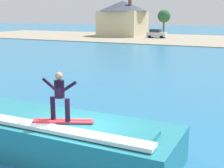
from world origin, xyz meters
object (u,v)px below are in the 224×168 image
object	(u,v)px
surfboard	(63,121)
tree_tall_bare	(110,18)
surfer	(60,94)
wave_crest	(60,136)
house_with_chimney	(123,17)
tree_short_bushy	(164,16)
car_near_shore	(157,34)

from	to	relation	value
surfboard	tree_tall_bare	xyz separation A→B (m)	(-27.96, 60.53, 2.58)
surfer	tree_tall_bare	xyz separation A→B (m)	(-27.88, 60.56, 1.67)
wave_crest	tree_tall_bare	distance (m)	66.24
wave_crest	surfer	world-z (taller)	surfer
wave_crest	tree_tall_bare	bearing A→B (deg)	114.61
wave_crest	house_with_chimney	size ratio (longest dim) A/B	0.75
house_with_chimney	tree_short_bushy	size ratio (longest dim) A/B	1.91
surfboard	tree_short_bushy	size ratio (longest dim) A/B	0.34
car_near_shore	tree_tall_bare	distance (m)	15.84
wave_crest	surfboard	world-z (taller)	surfboard
surfer	house_with_chimney	bearing A→B (deg)	111.95
car_near_shore	house_with_chimney	xyz separation A→B (m)	(-8.72, 2.84, 3.26)
car_near_shore	surfer	bearing A→B (deg)	-75.35
surfer	car_near_shore	distance (m)	55.38
surfer	tree_tall_bare	bearing A→B (deg)	114.72
tree_tall_bare	tree_short_bushy	bearing A→B (deg)	-6.80
surfer	tree_tall_bare	size ratio (longest dim) A/B	0.30
house_with_chimney	tree_short_bushy	world-z (taller)	house_with_chimney
car_near_shore	tree_tall_bare	bearing A→B (deg)	153.24
wave_crest	surfboard	distance (m)	0.93
surfboard	car_near_shore	distance (m)	55.35
wave_crest	house_with_chimney	xyz separation A→B (m)	(-22.39, 55.99, 3.57)
tree_short_bushy	wave_crest	bearing A→B (deg)	-76.71
house_with_chimney	tree_tall_bare	bearing A→B (deg)	141.10
wave_crest	house_with_chimney	distance (m)	60.40
surfboard	surfer	xyz separation A→B (m)	(-0.08, -0.03, 0.91)
car_near_shore	tree_tall_bare	xyz separation A→B (m)	(-13.88, 7.00, 3.01)
wave_crest	car_near_shore	distance (m)	54.88
tree_tall_bare	tree_short_bushy	world-z (taller)	tree_short_bushy
tree_short_bushy	surfboard	bearing A→B (deg)	-76.40
house_with_chimney	surfboard	bearing A→B (deg)	-67.97
wave_crest	car_near_shore	bearing A→B (deg)	104.42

